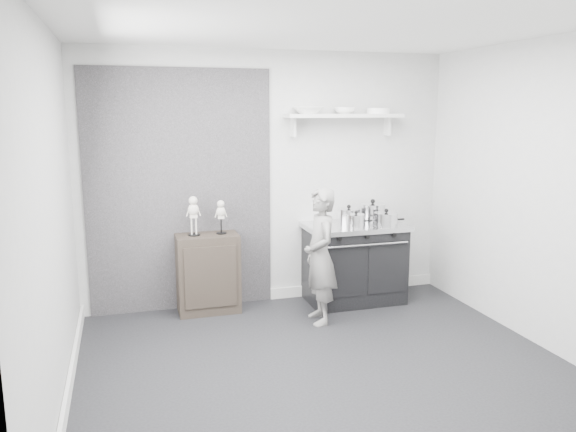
# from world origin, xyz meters

# --- Properties ---
(ground) EXTENTS (4.00, 4.00, 0.00)m
(ground) POSITION_xyz_m (0.00, 0.00, 0.00)
(ground) COLOR black
(ground) RESTS_ON ground
(room_shell) EXTENTS (4.02, 3.62, 2.71)m
(room_shell) POSITION_xyz_m (-0.09, 0.15, 1.64)
(room_shell) COLOR beige
(room_shell) RESTS_ON ground
(wall_shelf) EXTENTS (1.30, 0.26, 0.24)m
(wall_shelf) POSITION_xyz_m (0.80, 1.68, 2.01)
(wall_shelf) COLOR silver
(wall_shelf) RESTS_ON room_shell
(stove) EXTENTS (1.08, 0.67, 0.87)m
(stove) POSITION_xyz_m (0.87, 1.48, 0.44)
(stove) COLOR black
(stove) RESTS_ON ground
(side_cabinet) EXTENTS (0.63, 0.37, 0.82)m
(side_cabinet) POSITION_xyz_m (-0.72, 1.61, 0.41)
(side_cabinet) COLOR black
(side_cabinet) RESTS_ON ground
(child) EXTENTS (0.34, 0.50, 1.35)m
(child) POSITION_xyz_m (0.30, 1.00, 0.67)
(child) COLOR slate
(child) RESTS_ON ground
(pot_back_left) EXTENTS (0.33, 0.25, 0.20)m
(pot_back_left) POSITION_xyz_m (0.83, 1.57, 0.95)
(pot_back_left) COLOR silver
(pot_back_left) RESTS_ON stove
(pot_back_right) EXTENTS (0.38, 0.29, 0.25)m
(pot_back_right) POSITION_xyz_m (1.12, 1.57, 0.97)
(pot_back_right) COLOR silver
(pot_back_right) RESTS_ON stove
(pot_front_right) EXTENTS (0.34, 0.25, 0.19)m
(pot_front_right) POSITION_xyz_m (1.14, 1.28, 0.94)
(pot_front_right) COLOR silver
(pot_front_right) RESTS_ON stove
(pot_front_center) EXTENTS (0.28, 0.20, 0.17)m
(pot_front_center) POSITION_xyz_m (0.81, 1.32, 0.94)
(pot_front_center) COLOR silver
(pot_front_center) RESTS_ON stove
(skeleton_full) EXTENTS (0.13, 0.08, 0.47)m
(skeleton_full) POSITION_xyz_m (-0.85, 1.61, 1.06)
(skeleton_full) COLOR beige
(skeleton_full) RESTS_ON side_cabinet
(skeleton_torso) EXTENTS (0.11, 0.07, 0.40)m
(skeleton_torso) POSITION_xyz_m (-0.57, 1.61, 1.02)
(skeleton_torso) COLOR beige
(skeleton_torso) RESTS_ON side_cabinet
(bowl_large) EXTENTS (0.30, 0.30, 0.07)m
(bowl_large) POSITION_xyz_m (0.39, 1.67, 2.08)
(bowl_large) COLOR white
(bowl_large) RESTS_ON wall_shelf
(bowl_small) EXTENTS (0.22, 0.22, 0.07)m
(bowl_small) POSITION_xyz_m (0.81, 1.67, 2.07)
(bowl_small) COLOR white
(bowl_small) RESTS_ON wall_shelf
(plate_stack) EXTENTS (0.26, 0.26, 0.06)m
(plate_stack) POSITION_xyz_m (1.20, 1.67, 2.07)
(plate_stack) COLOR white
(plate_stack) RESTS_ON wall_shelf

